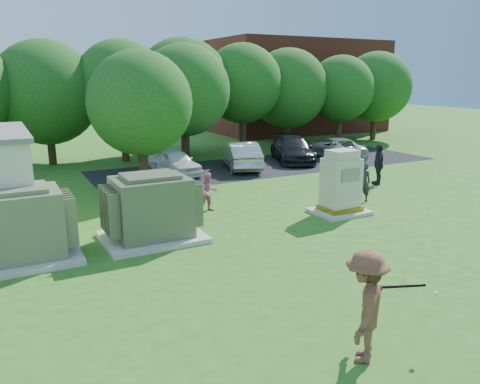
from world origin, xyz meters
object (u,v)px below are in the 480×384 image
batter (365,306)px  person_at_picnic (209,192)px  transformer_left (19,227)px  person_walking_right (378,164)px  car_dark (292,149)px  transformer_right (152,209)px  car_silver_b (336,148)px  generator_cabinet (341,186)px  picnic_table (169,187)px  person_by_generator (363,182)px  car_white (175,162)px  car_silver_a (241,155)px

batter → person_at_picnic: bearing=-139.8°
transformer_left → person_walking_right: (15.35, 2.50, -0.02)m
car_dark → transformer_left: bearing=-126.4°
transformer_left → person_at_picnic: 6.82m
transformer_right → car_silver_b: size_ratio=0.64×
generator_cabinet → picnic_table: size_ratio=1.41×
batter → person_by_generator: (7.51, 8.33, -0.24)m
transformer_right → person_walking_right: bearing=12.1°
generator_cabinet → car_silver_b: (7.48, 9.49, -0.38)m
transformer_left → person_walking_right: size_ratio=1.59×
generator_cabinet → picnic_table: bearing=132.9°
person_at_picnic → generator_cabinet: bearing=-29.4°
picnic_table → car_silver_b: bearing=19.5°
transformer_right → car_silver_b: transformer_right is taller
generator_cabinet → car_white: generator_cabinet is taller
person_walking_right → car_dark: 6.99m
transformer_right → car_silver_a: (7.78, 8.86, -0.23)m
picnic_table → car_silver_b: size_ratio=0.36×
transformer_left → person_by_generator: transformer_left is taller
batter → picnic_table: bearing=-135.3°
transformer_right → picnic_table: 5.20m
generator_cabinet → car_silver_b: 12.09m
person_walking_right → car_silver_a: bearing=-121.4°
generator_cabinet → person_by_generator: size_ratio=1.50×
batter → person_by_generator: bearing=-173.7°
person_by_generator → person_at_picnic: (-6.09, 1.57, -0.05)m
transformer_left → picnic_table: (5.90, 4.68, -0.52)m
batter → car_silver_a: 17.92m
person_by_generator → car_silver_b: (5.56, 8.58, -0.14)m
picnic_table → car_dark: car_dark is taller
batter → car_silver_a: batter is taller
generator_cabinet → person_walking_right: 5.53m
person_by_generator → car_silver_a: bearing=-52.3°
transformer_right → person_by_generator: bearing=2.9°
person_by_generator → car_silver_a: size_ratio=0.35×
generator_cabinet → car_silver_b: bearing=51.8°
batter → car_white: bearing=-140.5°
transformer_left → car_silver_b: (18.16, 9.04, -0.32)m
generator_cabinet → car_white: bearing=107.3°
picnic_table → person_at_picnic: (0.61, -2.65, 0.29)m
batter → car_dark: size_ratio=0.41×
transformer_right → car_dark: bearing=39.4°
transformer_right → car_silver_a: 11.80m
car_silver_a → car_silver_b: (6.67, 0.17, -0.10)m
picnic_table → car_dark: (9.36, 4.81, 0.28)m
transformer_left → person_at_picnic: bearing=17.3°
person_walking_right → car_white: 10.05m
person_walking_right → car_dark: person_walking_right is taller
person_at_picnic → car_dark: bearing=41.9°
person_by_generator → car_silver_a: (-1.12, 8.41, -0.05)m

